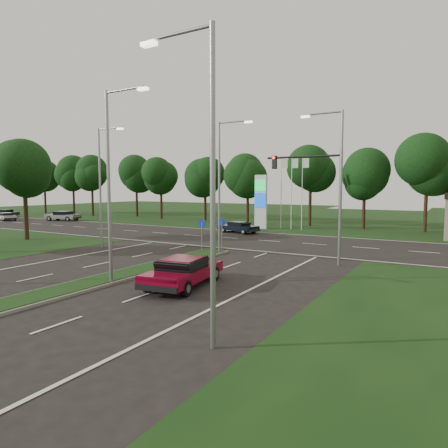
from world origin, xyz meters
The scene contains 18 objects.
verge_far centered at (0.00, 55.00, 0.00)m, with size 160.00×50.00×0.02m, color black.
cross_road centered at (0.00, 24.00, 0.00)m, with size 160.00×12.00×0.02m, color black.
median_kerb centered at (0.00, 4.00, 0.06)m, with size 2.00×26.00×0.12m, color slate.
streetlight_median_near centered at (1.00, 6.00, 5.08)m, with size 2.53×0.22×9.00m.
streetlight_median_far centered at (1.00, 16.00, 5.08)m, with size 2.53×0.22×9.00m.
streetlight_left_far centered at (-8.30, 14.00, 5.08)m, with size 2.53×0.22×9.00m.
streetlight_right_far centered at (8.80, 16.00, 5.08)m, with size 2.53×0.22×9.00m.
streetlight_right_near centered at (8.80, 2.00, 5.08)m, with size 2.53×0.22×9.00m.
traffic_signal centered at (7.19, 18.00, 4.65)m, with size 5.10×0.42×7.00m.
median_signs centered at (0.00, 16.40, 1.71)m, with size 1.16×1.76×2.38m.
gas_pylon centered at (-3.79, 33.05, 3.20)m, with size 5.80×1.26×8.00m.
tree_left_far centered at (-17.90, 13.93, 6.11)m, with size 5.20×5.20×8.86m.
treeline_far centered at (0.10, 39.93, 6.83)m, with size 6.00×6.00×9.90m.
red_sedan centered at (4.00, 7.41, 0.73)m, with size 2.76×5.17×1.35m.
navy_sedan centered at (-4.14, 28.00, 0.62)m, with size 4.46×2.57×1.15m.
far_car_a centered at (-32.38, 29.01, 0.71)m, with size 4.98×3.14×1.33m.
far_car_b centered at (-39.42, 25.15, 0.60)m, with size 4.16×2.62×1.11m.
far_car_c centered at (-46.14, 29.01, 0.63)m, with size 4.37×2.74×1.17m.
Camera 1 is at (14.85, -7.39, 4.59)m, focal length 32.00 mm.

